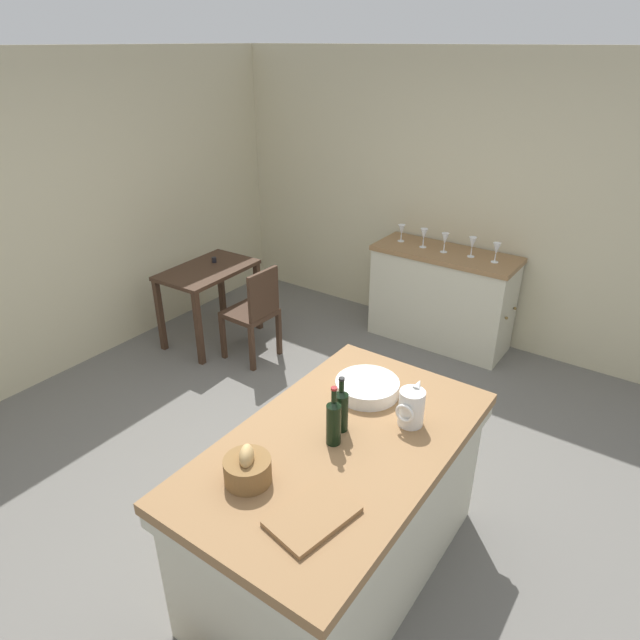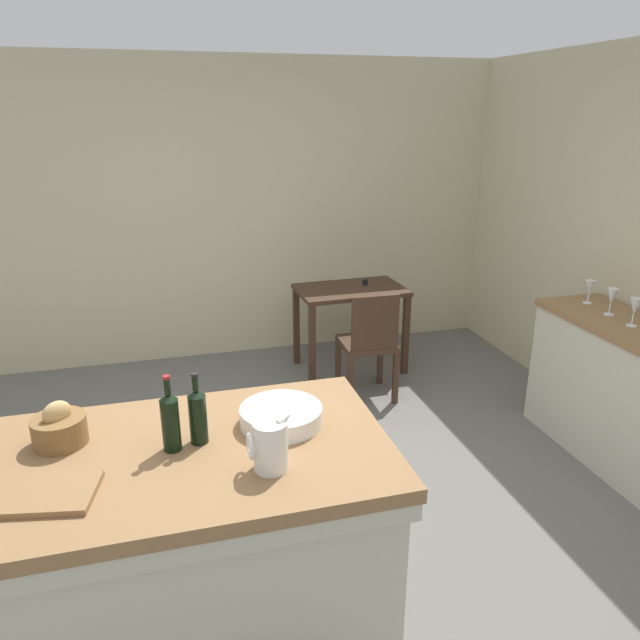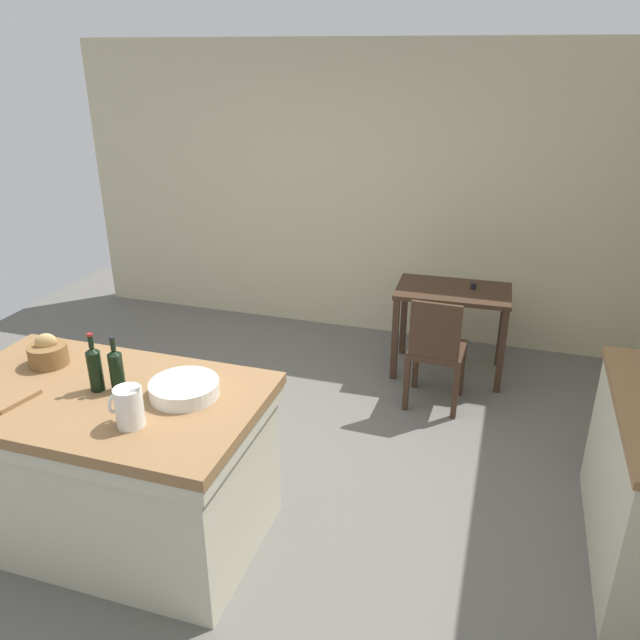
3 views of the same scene
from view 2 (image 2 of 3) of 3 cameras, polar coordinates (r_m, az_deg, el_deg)
ground_plane at (r=3.48m, az=-4.03°, el=-18.87°), size 6.76×6.76×0.00m
wall_back at (r=5.37m, az=-10.01°, el=10.07°), size 5.32×0.12×2.60m
island_table at (r=2.68m, az=-12.69°, el=-19.72°), size 1.67×0.97×0.89m
side_cabinet at (r=4.25m, az=27.19°, el=-6.32°), size 0.52×1.33×0.92m
writing_desk at (r=5.06m, az=2.95°, el=1.79°), size 0.92×0.59×0.79m
wooden_chair at (r=4.56m, az=4.77°, el=-2.14°), size 0.41×0.41×0.89m
pitcher at (r=2.23m, az=-4.84°, el=-11.91°), size 0.17×0.13×0.24m
wash_bowl at (r=2.55m, az=-3.77°, el=-9.19°), size 0.35×0.35×0.08m
bread_basket at (r=2.61m, az=-23.80°, el=-9.52°), size 0.21×0.21×0.19m
cutting_board at (r=2.33m, az=-25.11°, el=-14.94°), size 0.39×0.30×0.02m
wine_bottle_dark at (r=2.43m, az=-11.68°, el=-8.92°), size 0.07×0.07×0.30m
wine_bottle_amber at (r=2.40m, az=-14.20°, el=-9.34°), size 0.07×0.07×0.32m
wine_glass_middle at (r=4.04m, az=28.04°, el=1.11°), size 0.07×0.07×0.18m
wine_glass_right at (r=4.20m, az=26.26°, el=2.02°), size 0.07×0.07×0.18m
wine_glass_far_right at (r=4.40m, az=24.53°, el=2.86°), size 0.07×0.07×0.16m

